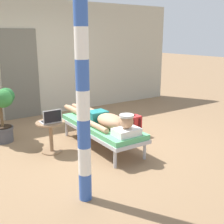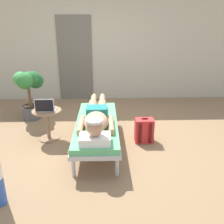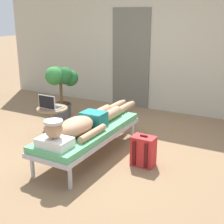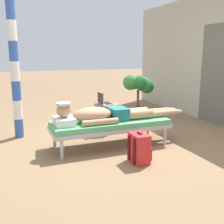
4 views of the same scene
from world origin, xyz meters
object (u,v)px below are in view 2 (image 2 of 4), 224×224
person_reclining (96,117)px  side_table (48,120)px  lounge_chair (97,126)px  potted_plant (29,86)px  backpack (144,130)px  laptop (46,108)px

person_reclining → side_table: bearing=159.5°
lounge_chair → potted_plant: (-1.37, 1.20, 0.35)m
backpack → potted_plant: potted_plant is taller
lounge_chair → person_reclining: bearing=-90.0°
lounge_chair → laptop: laptop is taller
laptop → backpack: (1.60, -0.08, -0.39)m
side_table → backpack: bearing=-4.8°
side_table → lounge_chair: bearing=-16.8°
side_table → potted_plant: size_ratio=0.52×
laptop → potted_plant: bearing=118.6°
lounge_chair → backpack: (0.78, 0.12, -0.15)m
person_reclining → laptop: 0.87m
laptop → backpack: size_ratio=0.73×
lounge_chair → potted_plant: 1.85m
potted_plant → backpack: bearing=-26.7°
lounge_chair → potted_plant: size_ratio=1.86×
person_reclining → potted_plant: potted_plant is taller
person_reclining → side_table: 0.90m
side_table → potted_plant: potted_plant is taller
backpack → person_reclining: bearing=-167.3°
lounge_chair → side_table: bearing=163.2°
person_reclining → backpack: 0.86m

